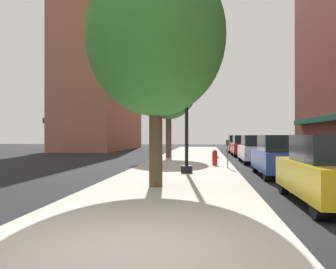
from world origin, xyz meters
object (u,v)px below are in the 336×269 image
at_px(lamppost, 187,97).
at_px(car_red, 244,146).
at_px(tree_mid, 156,36).
at_px(tree_near, 169,86).
at_px(car_silver, 237,144).
at_px(car_yellow, 333,171).
at_px(parking_meter_near, 227,150).
at_px(car_blue, 281,156).
at_px(fire_hydrant, 215,157).
at_px(car_white, 256,150).

relative_size(lamppost, car_red, 1.37).
height_order(tree_mid, car_red, tree_mid).
bearing_deg(tree_near, car_silver, 62.29).
bearing_deg(car_red, lamppost, -102.99).
bearing_deg(car_red, car_yellow, -88.59).
xyz_separation_m(parking_meter_near, car_silver, (1.95, 18.32, -0.14)).
bearing_deg(tree_near, car_blue, -61.68).
bearing_deg(tree_mid, fire_hydrant, 76.34).
bearing_deg(tree_near, car_red, 37.30).
relative_size(lamppost, parking_meter_near, 4.50).
relative_size(tree_mid, car_blue, 1.61).
bearing_deg(car_white, parking_meter_near, -113.38).
xyz_separation_m(lamppost, tree_near, (-1.79, 10.35, 1.83)).
relative_size(car_yellow, car_silver, 1.00).
bearing_deg(car_white, car_yellow, -90.77).
bearing_deg(car_red, car_blue, -88.59).
relative_size(parking_meter_near, car_silver, 0.30).
height_order(tree_mid, car_blue, tree_mid).
distance_m(car_blue, car_silver, 20.79).
relative_size(fire_hydrant, tree_mid, 0.11).
bearing_deg(parking_meter_near, car_silver, 83.92).
distance_m(parking_meter_near, tree_mid, 7.94).
xyz_separation_m(tree_mid, car_red, (4.45, 18.59, -3.81)).
bearing_deg(lamppost, car_red, 75.60).
relative_size(fire_hydrant, tree_near, 0.11).
bearing_deg(car_silver, parking_meter_near, -96.07).
bearing_deg(car_blue, fire_hydrant, 123.03).
relative_size(tree_near, car_white, 1.68).
distance_m(car_red, car_silver, 6.32).
xyz_separation_m(tree_near, car_white, (5.53, -3.11, -4.23)).
relative_size(parking_meter_near, car_blue, 0.30).
relative_size(tree_near, tree_mid, 1.05).
bearing_deg(car_white, car_silver, 89.23).
xyz_separation_m(tree_near, car_silver, (5.53, 10.53, -4.23)).
xyz_separation_m(fire_hydrant, car_yellow, (2.50, -9.96, 0.29)).
height_order(parking_meter_near, tree_near, tree_near).
bearing_deg(car_red, fire_hydrant, -101.91).
distance_m(lamppost, tree_mid, 4.33).
bearing_deg(tree_mid, car_silver, 79.87).
relative_size(fire_hydrant, car_red, 0.18).
xyz_separation_m(car_blue, car_red, (0.00, 14.48, 0.00)).
bearing_deg(parking_meter_near, car_white, 67.39).
height_order(parking_meter_near, car_blue, car_blue).
bearing_deg(car_yellow, lamppost, 121.43).
relative_size(parking_meter_near, car_white, 0.30).
bearing_deg(fire_hydrant, car_blue, -57.25).
relative_size(lamppost, car_silver, 1.37).
height_order(fire_hydrant, car_blue, car_blue).
relative_size(lamppost, car_yellow, 1.37).
relative_size(parking_meter_near, tree_near, 0.18).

